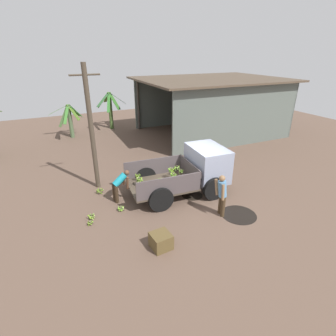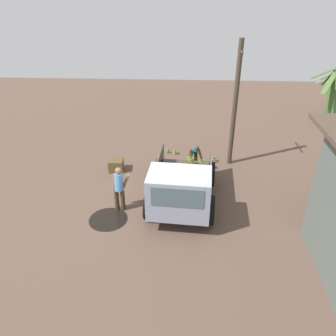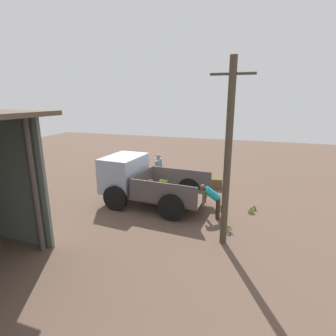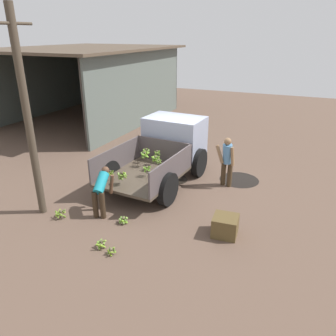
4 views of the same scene
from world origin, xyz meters
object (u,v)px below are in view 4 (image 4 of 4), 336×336
(cargo_truck, at_px, (168,146))
(person_worker_loading, at_px, (101,189))
(banana_bunch_on_ground_1, at_px, (60,213))
(banana_bunch_on_ground_3, at_px, (101,244))
(utility_pole, at_px, (27,117))
(person_foreground_visitor, at_px, (227,160))
(banana_bunch_on_ground_0, at_px, (123,220))
(banana_bunch_on_ground_2, at_px, (111,251))
(wooden_crate_0, at_px, (225,226))

(cargo_truck, distance_m, person_worker_loading, 3.31)
(banana_bunch_on_ground_1, bearing_deg, person_worker_loading, -53.84)
(person_worker_loading, distance_m, banana_bunch_on_ground_1, 1.26)
(person_worker_loading, height_order, banana_bunch_on_ground_3, person_worker_loading)
(utility_pole, distance_m, person_foreground_visitor, 5.82)
(utility_pole, distance_m, banana_bunch_on_ground_0, 3.49)
(banana_bunch_on_ground_0, height_order, banana_bunch_on_ground_2, banana_bunch_on_ground_0)
(banana_bunch_on_ground_1, bearing_deg, wooden_crate_0, -76.91)
(cargo_truck, xyz_separation_m, banana_bunch_on_ground_1, (-3.91, 1.44, -0.87))
(utility_pole, distance_m, person_worker_loading, 2.55)
(utility_pole, distance_m, banana_bunch_on_ground_3, 3.59)
(person_worker_loading, bearing_deg, cargo_truck, -18.83)
(cargo_truck, relative_size, banana_bunch_on_ground_3, 16.48)
(banana_bunch_on_ground_1, relative_size, wooden_crate_0, 0.54)
(cargo_truck, xyz_separation_m, person_foreground_visitor, (-0.22, -2.09, -0.11))
(banana_bunch_on_ground_0, bearing_deg, banana_bunch_on_ground_3, -175.94)
(banana_bunch_on_ground_0, xyz_separation_m, banana_bunch_on_ground_3, (-1.11, -0.08, 0.02))
(cargo_truck, distance_m, utility_pole, 4.69)
(utility_pole, relative_size, banana_bunch_on_ground_3, 20.31)
(cargo_truck, xyz_separation_m, banana_bunch_on_ground_0, (-3.48, -0.23, -0.91))
(cargo_truck, bearing_deg, person_worker_loading, 174.80)
(utility_pole, relative_size, wooden_crate_0, 8.82)
(person_foreground_visitor, distance_m, banana_bunch_on_ground_2, 4.78)
(banana_bunch_on_ground_0, relative_size, wooden_crate_0, 0.45)
(cargo_truck, height_order, utility_pole, utility_pole)
(banana_bunch_on_ground_3, bearing_deg, wooden_crate_0, -55.94)
(person_worker_loading, distance_m, banana_bunch_on_ground_0, 1.02)
(banana_bunch_on_ground_0, bearing_deg, person_worker_loading, 73.57)
(utility_pole, distance_m, wooden_crate_0, 5.51)
(banana_bunch_on_ground_1, distance_m, wooden_crate_0, 4.31)
(person_foreground_visitor, distance_m, banana_bunch_on_ground_3, 4.79)
(banana_bunch_on_ground_0, xyz_separation_m, banana_bunch_on_ground_1, (-0.43, 1.66, 0.04))
(utility_pole, xyz_separation_m, banana_bunch_on_ground_2, (-0.86, -2.75, -2.56))
(banana_bunch_on_ground_0, relative_size, banana_bunch_on_ground_1, 0.84)
(wooden_crate_0, bearing_deg, person_worker_loading, 95.54)
(utility_pole, relative_size, person_foreground_visitor, 3.21)
(utility_pole, height_order, person_worker_loading, utility_pole)
(person_foreground_visitor, bearing_deg, banana_bunch_on_ground_0, -17.82)
(person_worker_loading, height_order, banana_bunch_on_ground_2, person_worker_loading)
(banana_bunch_on_ground_0, bearing_deg, wooden_crate_0, -77.85)
(person_foreground_visitor, relative_size, banana_bunch_on_ground_3, 6.32)
(person_worker_loading, bearing_deg, person_foreground_visitor, -50.36)
(banana_bunch_on_ground_2, bearing_deg, banana_bunch_on_ground_0, 18.93)
(banana_bunch_on_ground_1, bearing_deg, person_foreground_visitor, -43.71)
(banana_bunch_on_ground_2, height_order, banana_bunch_on_ground_3, banana_bunch_on_ground_3)
(banana_bunch_on_ground_1, bearing_deg, banana_bunch_on_ground_3, -111.45)
(wooden_crate_0, bearing_deg, banana_bunch_on_ground_0, 102.15)
(person_foreground_visitor, height_order, person_worker_loading, person_foreground_visitor)
(banana_bunch_on_ground_3, xyz_separation_m, wooden_crate_0, (1.66, -2.46, 0.13))
(utility_pole, bearing_deg, banana_bunch_on_ground_0, -81.06)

